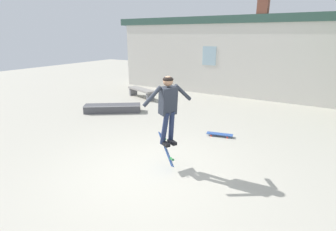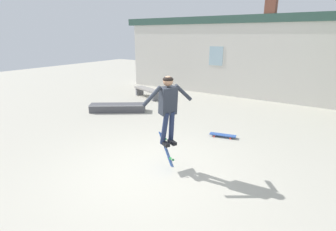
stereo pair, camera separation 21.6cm
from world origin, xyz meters
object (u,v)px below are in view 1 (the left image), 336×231
skate_ledge (113,108)px  skateboard_resting (220,134)px  skateboard_flipping (166,149)px  skater (168,104)px  park_bench (141,91)px

skate_ledge → skateboard_resting: 4.51m
skateboard_flipping → skateboard_resting: 2.52m
skater → skateboard_resting: (0.30, 2.48, -1.43)m
park_bench → skateboard_resting: (4.97, -2.78, -0.26)m
skate_ledge → skateboard_flipping: (4.14, -2.73, 0.31)m
skater → skateboard_flipping: (-0.06, 0.02, -1.05)m
park_bench → skateboard_resting: 5.70m
skateboard_flipping → skateboard_resting: skateboard_flipping is taller
skateboard_resting → skateboard_flipping: bearing=69.1°
park_bench → skater: skater is taller
park_bench → skater: 7.13m
skateboard_flipping → park_bench: bearing=159.2°
park_bench → skateboard_flipping: skateboard_flipping is taller
park_bench → skate_ledge: size_ratio=0.86×
skate_ledge → skater: (4.20, -2.76, 1.35)m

